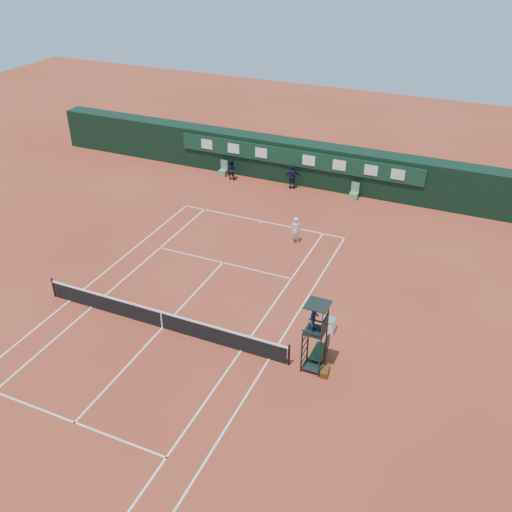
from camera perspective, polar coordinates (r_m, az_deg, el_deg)
The scene contains 14 objects.
ground at distance 27.59m, azimuth -9.33°, elevation -7.10°, with size 90.00×90.00×0.00m, color #A53D27.
court_lines at distance 27.59m, azimuth -9.33°, elevation -7.09°, with size 11.05×23.85×0.01m.
tennis_net at distance 27.28m, azimuth -9.42°, elevation -6.26°, with size 12.90×0.10×1.10m.
back_wall at distance 41.59m, azimuth 4.33°, elevation 9.36°, with size 40.00×1.65×3.00m.
linesman_chair_left at distance 42.98m, azimuth -3.29°, elevation 8.42°, with size 0.55×0.50×1.15m.
linesman_chair_right at distance 39.80m, azimuth 9.77°, elevation 6.08°, with size 0.55×0.50×1.15m.
umpire_chair at distance 23.65m, azimuth 5.95°, elevation -6.67°, with size 0.96×0.95×3.42m.
player_bench at distance 25.27m, azimuth 6.58°, elevation -9.27°, with size 0.56×1.20×1.10m.
tennis_bag at distance 24.95m, azimuth 6.91°, elevation -11.31°, with size 0.33×0.75×0.28m, color black.
cooler at distance 27.10m, azimuth 7.30°, elevation -6.85°, with size 0.57×0.57×0.65m.
tennis_ball at distance 32.91m, azimuth 0.57°, elevation 0.34°, with size 0.07×0.07×0.07m, color #AEC82E.
player at distance 33.71m, azimuth 3.97°, elevation 2.63°, with size 0.61×0.40×1.67m, color silver.
ball_kid_left at distance 42.19m, azimuth -2.46°, elevation 8.66°, with size 0.75×0.58×1.54m, color black.
ball_kid_right at distance 40.63m, azimuth 3.67°, elevation 7.89°, with size 1.04×0.43×1.77m, color black.
Camera 1 is at (12.65, -17.76, 16.91)m, focal length 40.00 mm.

